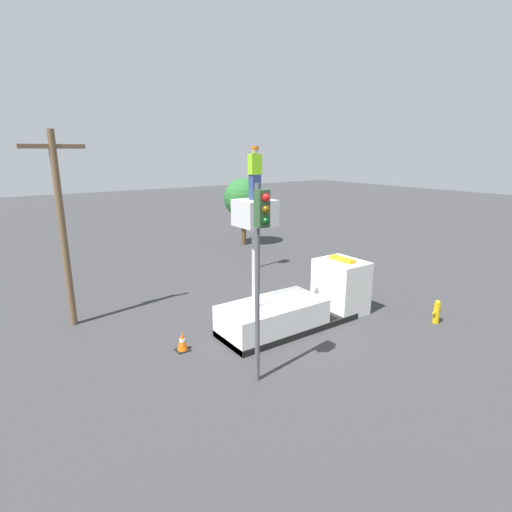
{
  "coord_description": "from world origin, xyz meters",
  "views": [
    {
      "loc": [
        -9.34,
        -11.1,
        6.68
      ],
      "look_at": [
        -2.4,
        -1.18,
        3.5
      ],
      "focal_mm": 28.0,
      "sensor_mm": 36.0,
      "label": 1
    }
  ],
  "objects_px": {
    "bucket_truck": "(299,301)",
    "traffic_cone_rear": "(182,342)",
    "utility_pole": "(62,224)",
    "worker": "(255,173)",
    "traffic_light_pole": "(260,248)",
    "tree_left_bg": "(243,198)",
    "traffic_light_across": "(254,212)",
    "fire_hydrant": "(437,312)"
  },
  "relations": [
    {
      "from": "utility_pole",
      "to": "traffic_light_pole",
      "type": "bearing_deg",
      "value": -64.21
    },
    {
      "from": "fire_hydrant",
      "to": "traffic_cone_rear",
      "type": "bearing_deg",
      "value": 158.17
    },
    {
      "from": "bucket_truck",
      "to": "fire_hydrant",
      "type": "distance_m",
      "value": 5.54
    },
    {
      "from": "traffic_light_pole",
      "to": "fire_hydrant",
      "type": "xyz_separation_m",
      "value": [
        8.26,
        -0.6,
        -3.65
      ]
    },
    {
      "from": "traffic_light_pole",
      "to": "traffic_cone_rear",
      "type": "xyz_separation_m",
      "value": [
        -1.06,
        3.13,
        -3.8
      ]
    },
    {
      "from": "traffic_light_pole",
      "to": "tree_left_bg",
      "type": "xyz_separation_m",
      "value": [
        9.6,
        15.51,
        -0.73
      ]
    },
    {
      "from": "bucket_truck",
      "to": "traffic_cone_rear",
      "type": "bearing_deg",
      "value": 172.25
    },
    {
      "from": "traffic_light_across",
      "to": "utility_pole",
      "type": "relative_size",
      "value": 0.64
    },
    {
      "from": "bucket_truck",
      "to": "traffic_cone_rear",
      "type": "height_order",
      "value": "bucket_truck"
    },
    {
      "from": "tree_left_bg",
      "to": "utility_pole",
      "type": "bearing_deg",
      "value": -149.26
    },
    {
      "from": "bucket_truck",
      "to": "tree_left_bg",
      "type": "distance_m",
      "value": 14.51
    },
    {
      "from": "traffic_light_across",
      "to": "fire_hydrant",
      "type": "relative_size",
      "value": 4.89
    },
    {
      "from": "fire_hydrant",
      "to": "traffic_light_pole",
      "type": "bearing_deg",
      "value": 175.84
    },
    {
      "from": "traffic_light_across",
      "to": "traffic_cone_rear",
      "type": "height_order",
      "value": "traffic_light_across"
    },
    {
      "from": "traffic_cone_rear",
      "to": "utility_pole",
      "type": "distance_m",
      "value": 6.39
    },
    {
      "from": "traffic_cone_rear",
      "to": "fire_hydrant",
      "type": "bearing_deg",
      "value": -21.83
    },
    {
      "from": "utility_pole",
      "to": "traffic_cone_rear",
      "type": "bearing_deg",
      "value": -59.68
    },
    {
      "from": "traffic_light_across",
      "to": "fire_hydrant",
      "type": "bearing_deg",
      "value": -80.9
    },
    {
      "from": "bucket_truck",
      "to": "worker",
      "type": "height_order",
      "value": "worker"
    },
    {
      "from": "bucket_truck",
      "to": "traffic_light_pole",
      "type": "bearing_deg",
      "value": -145.98
    },
    {
      "from": "fire_hydrant",
      "to": "tree_left_bg",
      "type": "distance_m",
      "value": 16.43
    },
    {
      "from": "traffic_light_pole",
      "to": "fire_hydrant",
      "type": "distance_m",
      "value": 9.05
    },
    {
      "from": "bucket_truck",
      "to": "traffic_light_pole",
      "type": "distance_m",
      "value": 5.44
    },
    {
      "from": "bucket_truck",
      "to": "traffic_light_across",
      "type": "bearing_deg",
      "value": 68.3
    },
    {
      "from": "traffic_light_across",
      "to": "traffic_cone_rear",
      "type": "xyz_separation_m",
      "value": [
        -7.65,
        -6.66,
        -3.04
      ]
    },
    {
      "from": "worker",
      "to": "fire_hydrant",
      "type": "distance_m",
      "value": 9.21
    },
    {
      "from": "fire_hydrant",
      "to": "traffic_light_across",
      "type": "bearing_deg",
      "value": 99.1
    },
    {
      "from": "tree_left_bg",
      "to": "worker",
      "type": "bearing_deg",
      "value": -121.7
    },
    {
      "from": "fire_hydrant",
      "to": "bucket_truck",
      "type": "bearing_deg",
      "value": 146.0
    },
    {
      "from": "traffic_light_pole",
      "to": "utility_pole",
      "type": "height_order",
      "value": "utility_pole"
    },
    {
      "from": "traffic_cone_rear",
      "to": "utility_pole",
      "type": "xyz_separation_m",
      "value": [
        -2.62,
        4.49,
        3.71
      ]
    },
    {
      "from": "bucket_truck",
      "to": "traffic_cone_rear",
      "type": "distance_m",
      "value": 4.83
    },
    {
      "from": "bucket_truck",
      "to": "worker",
      "type": "bearing_deg",
      "value": 180.0
    },
    {
      "from": "bucket_truck",
      "to": "traffic_light_pole",
      "type": "xyz_separation_m",
      "value": [
        -3.68,
        -2.49,
        3.15
      ]
    },
    {
      "from": "traffic_light_pole",
      "to": "utility_pole",
      "type": "relative_size",
      "value": 0.79
    },
    {
      "from": "fire_hydrant",
      "to": "traffic_cone_rear",
      "type": "xyz_separation_m",
      "value": [
        -9.31,
        3.73,
        -0.14
      ]
    },
    {
      "from": "traffic_light_pole",
      "to": "traffic_light_across",
      "type": "bearing_deg",
      "value": 56.06
    },
    {
      "from": "utility_pole",
      "to": "bucket_truck",
      "type": "bearing_deg",
      "value": -34.88
    },
    {
      "from": "traffic_light_across",
      "to": "utility_pole",
      "type": "bearing_deg",
      "value": -168.03
    },
    {
      "from": "bucket_truck",
      "to": "traffic_cone_rear",
      "type": "xyz_separation_m",
      "value": [
        -4.74,
        0.64,
        -0.65
      ]
    },
    {
      "from": "traffic_light_across",
      "to": "tree_left_bg",
      "type": "distance_m",
      "value": 6.46
    },
    {
      "from": "tree_left_bg",
      "to": "traffic_light_across",
      "type": "bearing_deg",
      "value": -117.75
    }
  ]
}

